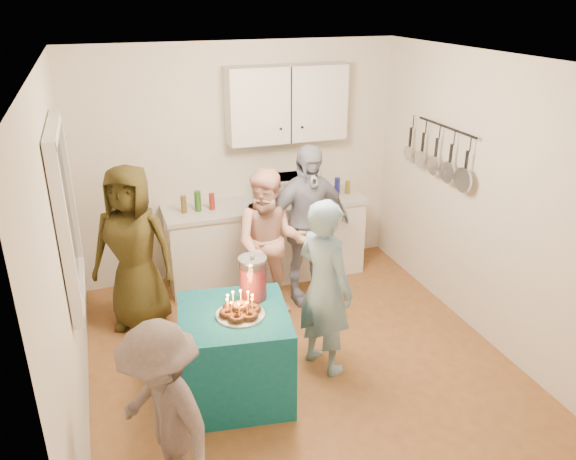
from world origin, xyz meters
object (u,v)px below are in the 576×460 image
object	(u,v)px
man_birthday	(325,287)
child_near_left	(164,419)
woman_back_right	(306,225)
counter	(266,242)
microwave	(279,189)
woman_back_left	(133,249)
party_table	(235,354)
woman_back_center	(270,244)
punch_jar	(253,279)

from	to	relation	value
man_birthday	child_near_left	distance (m)	1.79
woman_back_right	counter	bearing A→B (deg)	104.18
microwave	woman_back_left	distance (m)	1.75
counter	child_near_left	xyz separation A→B (m)	(-1.50, -2.80, 0.23)
man_birthday	child_near_left	world-z (taller)	man_birthday
counter	microwave	world-z (taller)	microwave
party_table	woman_back_left	world-z (taller)	woman_back_left
woman_back_right	party_table	bearing A→B (deg)	-137.86
woman_back_center	child_near_left	bearing A→B (deg)	-102.43
party_table	child_near_left	size ratio (longest dim) A/B	0.64
counter	woman_back_left	world-z (taller)	woman_back_left
man_birthday	woman_back_center	bearing A→B (deg)	-14.80
counter	woman_back_left	bearing A→B (deg)	-159.27
counter	man_birthday	world-z (taller)	man_birthday
counter	party_table	bearing A→B (deg)	-113.83
woman_back_left	child_near_left	size ratio (longest dim) A/B	1.23
microwave	child_near_left	world-z (taller)	child_near_left
man_birthday	woman_back_center	xyz separation A→B (m)	(-0.16, 1.03, -0.02)
man_birthday	woman_back_center	distance (m)	1.04
woman_back_right	punch_jar	bearing A→B (deg)	-135.97
microwave	woman_back_center	size ratio (longest dim) A/B	0.33
woman_back_center	woman_back_right	bearing A→B (deg)	36.98
counter	woman_back_center	bearing A→B (deg)	-103.57
counter	child_near_left	size ratio (longest dim) A/B	1.66
woman_back_left	woman_back_center	xyz separation A→B (m)	(1.30, -0.20, -0.06)
woman_back_center	woman_back_right	distance (m)	0.46
microwave	punch_jar	size ratio (longest dim) A/B	1.47
party_table	man_birthday	world-z (taller)	man_birthday
woman_back_left	punch_jar	bearing A→B (deg)	-28.50
woman_back_center	child_near_left	distance (m)	2.43
punch_jar	woman_back_center	distance (m)	1.08
counter	microwave	bearing A→B (deg)	0.00
microwave	party_table	xyz separation A→B (m)	(-1.00, -1.90, -0.67)
party_table	woman_back_center	bearing A→B (deg)	60.17
child_near_left	woman_back_center	bearing A→B (deg)	122.24
counter	man_birthday	bearing A→B (deg)	-90.81
woman_back_left	microwave	bearing A→B (deg)	44.11
counter	party_table	distance (m)	2.08
punch_jar	woman_back_center	size ratio (longest dim) A/B	0.22
party_table	man_birthday	size ratio (longest dim) A/B	0.54
microwave	woman_back_center	distance (m)	0.88
microwave	party_table	size ratio (longest dim) A/B	0.59
counter	punch_jar	distance (m)	1.90
punch_jar	woman_back_center	world-z (taller)	woman_back_center
man_birthday	woman_back_center	world-z (taller)	man_birthday
counter	man_birthday	size ratio (longest dim) A/B	1.41
punch_jar	man_birthday	distance (m)	0.62
counter	woman_back_left	xyz separation A→B (m)	(-1.48, -0.56, 0.39)
man_birthday	woman_back_right	bearing A→B (deg)	-36.73
microwave	woman_back_center	bearing A→B (deg)	-111.81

